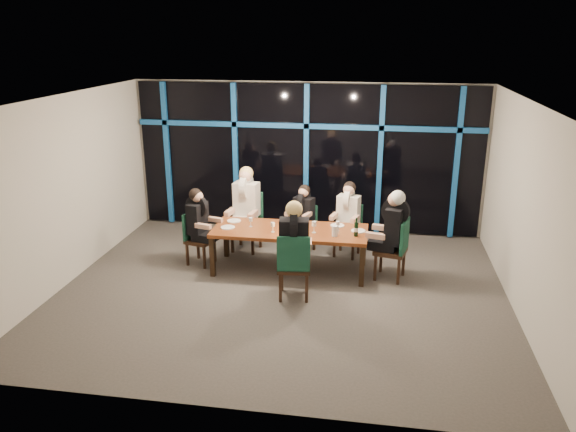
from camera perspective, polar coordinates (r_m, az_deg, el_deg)
The scene contains 29 objects.
room at distance 8.33m, azimuth -0.66°, elevation 5.09°, with size 7.04×7.00×3.02m.
window_wall at distance 11.26m, azimuth 1.96°, elevation 6.11°, with size 6.86×0.43×2.94m.
dining_table at distance 9.47m, azimuth 0.19°, elevation -1.74°, with size 2.60×1.00×0.75m.
chair_far_left at distance 10.51m, azimuth -4.09°, elevation -0.17°, with size 0.57×0.57×1.08m.
chair_far_mid at distance 10.44m, azimuth 1.72°, elevation -0.97°, with size 0.52×0.52×0.87m.
chair_far_right at distance 10.30m, azimuth 6.18°, elevation -1.09°, with size 0.54×0.54×0.95m.
chair_end_left at distance 9.97m, azimuth -9.30°, elevation -1.93°, with size 0.53×0.53×0.93m.
chair_end_right at distance 9.35m, azimuth 10.95°, elevation -3.04°, with size 0.58×0.58×1.04m.
chair_near_mid at distance 8.49m, azimuth 0.59°, elevation -4.82°, with size 0.55×0.55×1.07m.
diner_far_left at distance 10.30m, azimuth -4.33°, elevation 1.93°, with size 0.58×0.71×1.06m.
diner_far_mid at distance 10.26m, azimuth 1.54°, elevation 0.74°, with size 0.53×0.59×0.85m.
diner_far_right at distance 10.11m, azimuth 6.11°, elevation 0.78°, with size 0.54×0.64×0.92m.
diner_end_left at distance 9.81m, azimuth -9.03°, elevation 0.05°, with size 0.63×0.53×0.91m.
diner_end_right at distance 9.23m, azimuth 10.57°, elevation -0.59°, with size 0.70×0.59×1.01m.
diner_near_mid at distance 8.42m, azimuth 0.63°, elevation -1.94°, with size 0.56×0.69×1.04m.
plate_far_left at distance 9.89m, azimuth -5.50°, elevation -0.49°, with size 0.24×0.24×0.01m, color white.
plate_far_mid at distance 9.82m, azimuth -0.01°, elevation -0.54°, with size 0.24×0.24×0.01m, color white.
plate_far_right at distance 9.65m, azimuth 5.04°, elevation -0.97°, with size 0.24×0.24×0.01m, color white.
plate_end_left at distance 9.57m, azimuth -6.14°, elevation -1.16°, with size 0.24×0.24×0.01m, color white.
plate_end_right at distance 9.43m, azimuth 7.15°, elevation -1.50°, with size 0.24×0.24×0.01m, color white.
plate_near_mid at distance 9.03m, azimuth 0.75°, elevation -2.25°, with size 0.24×0.24×0.01m, color white.
wine_bottle at distance 9.16m, azimuth 6.94°, elevation -1.34°, with size 0.07×0.07×0.31m.
water_pitcher at distance 9.14m, azimuth 4.79°, elevation -1.52°, with size 0.11×0.10×0.18m.
tea_light at distance 9.20m, azimuth -0.14°, elevation -1.81°, with size 0.05×0.05×0.03m, color #F2A148.
wine_glass_a at distance 9.28m, azimuth -1.55°, elevation -0.93°, with size 0.06×0.06×0.17m.
wine_glass_b at distance 9.47m, azimuth 1.27°, elevation -0.49°, with size 0.07×0.07×0.18m.
wine_glass_c at distance 9.26m, azimuth 2.66°, elevation -0.87°, with size 0.08×0.08×0.20m.
wine_glass_d at distance 9.56m, azimuth -3.81°, elevation -0.41°, with size 0.06×0.06×0.16m.
wine_glass_e at distance 9.39m, azimuth 5.08°, elevation -0.80°, with size 0.06×0.06×0.16m.
Camera 1 is at (1.39, -7.99, 3.93)m, focal length 35.00 mm.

